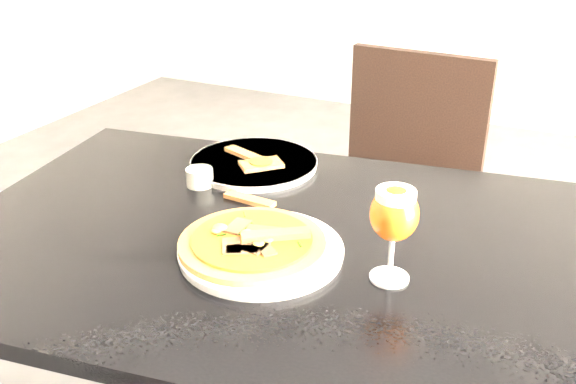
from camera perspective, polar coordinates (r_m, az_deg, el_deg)
The scene contains 9 objects.
dining_table at distance 1.20m, azimuth -0.87°, elevation -7.58°, with size 1.30×0.97×0.75m.
chair_far at distance 1.85m, azimuth 9.60°, elevation -1.02°, with size 0.44×0.44×0.91m.
plate_main at distance 1.10m, azimuth -2.40°, elevation -5.26°, with size 0.28×0.28×0.01m, color white.
pizza at distance 1.09m, azimuth -3.16°, elevation -4.42°, with size 0.25×0.25×0.03m.
plate_second at distance 1.43m, azimuth -3.04°, elevation 2.57°, with size 0.28×0.28×0.01m, color white.
crust_scraps at distance 1.42m, azimuth -2.92°, elevation 2.82°, with size 0.17×0.12×0.01m.
loose_crust at distance 1.28m, azimuth -3.44°, elevation -0.68°, with size 0.11×0.02×0.01m, color #925723.
sauce_cup at distance 1.35m, azimuth -7.87°, elevation 1.38°, with size 0.06×0.06×0.04m.
beer_glass at distance 0.99m, azimuth 9.43°, elevation -2.00°, with size 0.08×0.08×0.16m.
Camera 1 is at (0.42, -0.87, 1.32)m, focal length 40.00 mm.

